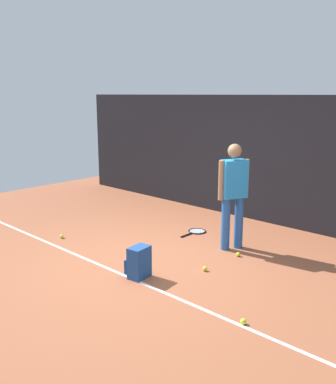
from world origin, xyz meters
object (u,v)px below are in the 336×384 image
Objects in this scene: backpack at (138,263)px; tennis_ball_by_fence at (205,269)px; tennis_ball_near_player at (243,321)px; tennis_player at (233,190)px; tennis_racket at (196,232)px; tennis_ball_far_left at (238,254)px; tennis_ball_mid_court at (62,236)px.

backpack is 0.97m from tennis_ball_by_fence.
tennis_ball_near_player is 1.47m from tennis_ball_by_fence.
tennis_player is 2.54m from tennis_ball_near_player.
tennis_ball_by_fence reaches higher than tennis_racket.
tennis_racket is 1.32m from tennis_ball_far_left.
backpack is at bearing -162.94° from tennis_racket.
tennis_ball_far_left is at bearing 125.63° from tennis_ball_near_player.
backpack reaches higher than tennis_ball_by_fence.
tennis_ball_by_fence and tennis_ball_mid_court have the same top height.
tennis_racket is 2.38m from tennis_ball_mid_court.
tennis_player reaches higher than tennis_racket.
tennis_ball_by_fence is at bearing 12.44° from tennis_ball_mid_court.
tennis_ball_far_left is (1.23, -0.47, 0.02)m from tennis_racket.
tennis_racket is 9.32× the size of tennis_ball_by_fence.
tennis_ball_by_fence is at bearing -92.23° from tennis_ball_far_left.
tennis_ball_by_fence is 2.76m from tennis_ball_mid_court.
backpack is 2.18m from tennis_ball_mid_court.
tennis_ball_by_fence and tennis_ball_far_left have the same top height.
tennis_ball_far_left is at bearing 76.90° from tennis_player.
tennis_ball_near_player is 1.00× the size of tennis_ball_by_fence.
tennis_ball_far_left is at bearing -112.03° from tennis_racket.
tennis_player is 25.76× the size of tennis_ball_far_left.
tennis_player reaches higher than backpack.
tennis_ball_near_player is at bearing -132.22° from tennis_racket.
tennis_ball_near_player is 1.00× the size of tennis_ball_far_left.
tennis_ball_near_player and tennis_ball_by_fence have the same top height.
tennis_racket is 3.19m from tennis_ball_near_player.
tennis_player reaches higher than tennis_ball_mid_court.
tennis_ball_far_left reaches higher than tennis_racket.
backpack reaches higher than tennis_racket.
tennis_racket is 1.74m from tennis_ball_by_fence.
tennis_ball_mid_court and tennis_ball_far_left have the same top height.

